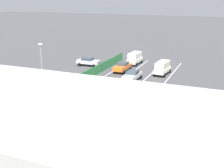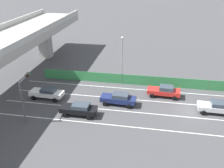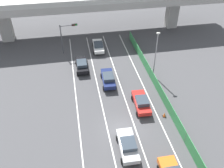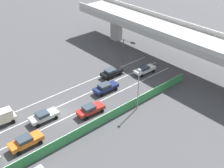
{
  "view_description": "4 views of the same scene",
  "coord_description": "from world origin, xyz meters",
  "px_view_note": "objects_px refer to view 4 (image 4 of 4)",
  "views": [
    {
      "loc": [
        -13.87,
        38.57,
        12.99
      ],
      "look_at": [
        -0.64,
        6.93,
        2.31
      ],
      "focal_mm": 46.28,
      "sensor_mm": 36.0,
      "label": 1
    },
    {
      "loc": [
        -29.64,
        5.17,
        16.91
      ],
      "look_at": [
        2.58,
        10.98,
        1.72
      ],
      "focal_mm": 40.81,
      "sensor_mm": 36.0,
      "label": 2
    },
    {
      "loc": [
        -4.8,
        -18.99,
        22.32
      ],
      "look_at": [
        0.08,
        6.97,
        1.84
      ],
      "focal_mm": 38.86,
      "sensor_mm": 36.0,
      "label": 3
    },
    {
      "loc": [
        32.83,
        -17.54,
        27.86
      ],
      "look_at": [
        1.52,
        9.78,
        2.22
      ],
      "focal_mm": 45.42,
      "sensor_mm": 36.0,
      "label": 4
    }
  ],
  "objects_px": {
    "traffic_light": "(127,47)",
    "traffic_cone": "(89,126)",
    "car_sedan_white": "(145,69)",
    "car_sedan_red": "(90,109)",
    "car_taxi_orange": "(26,141)",
    "car_sedan_black": "(111,72)",
    "car_van_cream": "(0,117)",
    "car_sedan_silver": "(44,116)",
    "street_lamp": "(138,85)",
    "car_sedan_navy": "(106,87)"
  },
  "relations": [
    {
      "from": "traffic_light",
      "to": "street_lamp",
      "type": "xyz_separation_m",
      "value": [
        12.65,
        -9.65,
        0.64
      ]
    },
    {
      "from": "car_sedan_red",
      "to": "traffic_light",
      "type": "xyz_separation_m",
      "value": [
        -8.77,
        16.31,
        2.94
      ]
    },
    {
      "from": "car_sedan_silver",
      "to": "car_sedan_white",
      "type": "height_order",
      "value": "car_sedan_silver"
    },
    {
      "from": "car_sedan_navy",
      "to": "car_taxi_orange",
      "type": "relative_size",
      "value": 1.01
    },
    {
      "from": "traffic_cone",
      "to": "street_lamp",
      "type": "bearing_deg",
      "value": 80.93
    },
    {
      "from": "car_sedan_black",
      "to": "traffic_cone",
      "type": "height_order",
      "value": "car_sedan_black"
    },
    {
      "from": "car_sedan_white",
      "to": "car_sedan_black",
      "type": "xyz_separation_m",
      "value": [
        -3.47,
        -5.71,
        0.01
      ]
    },
    {
      "from": "traffic_light",
      "to": "traffic_cone",
      "type": "xyz_separation_m",
      "value": [
        11.23,
        -18.54,
        -3.53
      ]
    },
    {
      "from": "traffic_light",
      "to": "traffic_cone",
      "type": "relative_size",
      "value": 8.25
    },
    {
      "from": "car_sedan_white",
      "to": "car_sedan_red",
      "type": "xyz_separation_m",
      "value": [
        3.44,
        -16.14,
        0.02
      ]
    },
    {
      "from": "car_sedan_navy",
      "to": "traffic_cone",
      "type": "height_order",
      "value": "car_sedan_navy"
    },
    {
      "from": "car_sedan_navy",
      "to": "car_van_cream",
      "type": "height_order",
      "value": "car_van_cream"
    },
    {
      "from": "car_van_cream",
      "to": "traffic_cone",
      "type": "relative_size",
      "value": 7.0
    },
    {
      "from": "car_sedan_white",
      "to": "car_taxi_orange",
      "type": "height_order",
      "value": "car_taxi_orange"
    },
    {
      "from": "car_sedan_navy",
      "to": "street_lamp",
      "type": "xyz_separation_m",
      "value": [
        7.28,
        0.66,
        3.57
      ]
    },
    {
      "from": "car_van_cream",
      "to": "car_sedan_navy",
      "type": "bearing_deg",
      "value": 78.89
    },
    {
      "from": "car_sedan_white",
      "to": "street_lamp",
      "type": "xyz_separation_m",
      "value": [
        7.32,
        -9.48,
        3.61
      ]
    },
    {
      "from": "car_sedan_silver",
      "to": "traffic_light",
      "type": "relative_size",
      "value": 0.84
    },
    {
      "from": "car_sedan_red",
      "to": "traffic_light",
      "type": "relative_size",
      "value": 0.86
    },
    {
      "from": "street_lamp",
      "to": "traffic_light",
      "type": "bearing_deg",
      "value": 142.65
    },
    {
      "from": "traffic_light",
      "to": "traffic_cone",
      "type": "distance_m",
      "value": 21.96
    },
    {
      "from": "car_taxi_orange",
      "to": "traffic_cone",
      "type": "distance_m",
      "value": 9.22
    },
    {
      "from": "traffic_cone",
      "to": "car_van_cream",
      "type": "bearing_deg",
      "value": -134.32
    },
    {
      "from": "car_sedan_white",
      "to": "traffic_light",
      "type": "relative_size",
      "value": 0.87
    },
    {
      "from": "car_sedan_black",
      "to": "car_sedan_red",
      "type": "height_order",
      "value": "car_sedan_red"
    },
    {
      "from": "car_sedan_navy",
      "to": "traffic_light",
      "type": "bearing_deg",
      "value": 117.53
    },
    {
      "from": "car_sedan_white",
      "to": "car_taxi_orange",
      "type": "xyz_separation_m",
      "value": [
        3.46,
        -27.23,
        0.05
      ]
    },
    {
      "from": "traffic_light",
      "to": "car_sedan_navy",
      "type": "bearing_deg",
      "value": -62.47
    },
    {
      "from": "car_sedan_navy",
      "to": "car_sedan_red",
      "type": "distance_m",
      "value": 6.9
    },
    {
      "from": "car_sedan_silver",
      "to": "car_taxi_orange",
      "type": "distance_m",
      "value": 5.76
    },
    {
      "from": "car_van_cream",
      "to": "traffic_light",
      "type": "bearing_deg",
      "value": 93.82
    },
    {
      "from": "street_lamp",
      "to": "car_sedan_red",
      "type": "bearing_deg",
      "value": -120.22
    },
    {
      "from": "car_sedan_red",
      "to": "car_van_cream",
      "type": "relative_size",
      "value": 1.01
    },
    {
      "from": "car_sedan_black",
      "to": "traffic_light",
      "type": "bearing_deg",
      "value": 107.5
    },
    {
      "from": "car_van_cream",
      "to": "traffic_light",
      "type": "relative_size",
      "value": 0.85
    },
    {
      "from": "car_van_cream",
      "to": "street_lamp",
      "type": "xyz_separation_m",
      "value": [
        10.77,
        18.46,
        3.21
      ]
    },
    {
      "from": "car_sedan_white",
      "to": "car_sedan_navy",
      "type": "relative_size",
      "value": 1.0
    },
    {
      "from": "car_sedan_silver",
      "to": "traffic_light",
      "type": "bearing_deg",
      "value": 103.28
    },
    {
      "from": "street_lamp",
      "to": "traffic_cone",
      "type": "relative_size",
      "value": 11.21
    },
    {
      "from": "car_sedan_white",
      "to": "traffic_cone",
      "type": "distance_m",
      "value": 19.3
    },
    {
      "from": "car_sedan_black",
      "to": "car_taxi_orange",
      "type": "distance_m",
      "value": 22.61
    },
    {
      "from": "car_sedan_white",
      "to": "traffic_cone",
      "type": "relative_size",
      "value": 7.22
    },
    {
      "from": "car_sedan_navy",
      "to": "traffic_light",
      "type": "xyz_separation_m",
      "value": [
        -5.37,
        10.31,
        2.93
      ]
    },
    {
      "from": "car_taxi_orange",
      "to": "car_sedan_black",
      "type": "bearing_deg",
      "value": 107.84
    },
    {
      "from": "car_sedan_white",
      "to": "car_taxi_orange",
      "type": "bearing_deg",
      "value": -82.77
    },
    {
      "from": "car_sedan_red",
      "to": "car_taxi_orange",
      "type": "distance_m",
      "value": 11.09
    },
    {
      "from": "car_van_cream",
      "to": "traffic_light",
      "type": "distance_m",
      "value": 28.29
    },
    {
      "from": "car_van_cream",
      "to": "car_taxi_orange",
      "type": "height_order",
      "value": "car_van_cream"
    },
    {
      "from": "car_sedan_silver",
      "to": "car_taxi_orange",
      "type": "relative_size",
      "value": 0.97
    },
    {
      "from": "street_lamp",
      "to": "car_sedan_white",
      "type": "bearing_deg",
      "value": 127.69
    }
  ]
}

